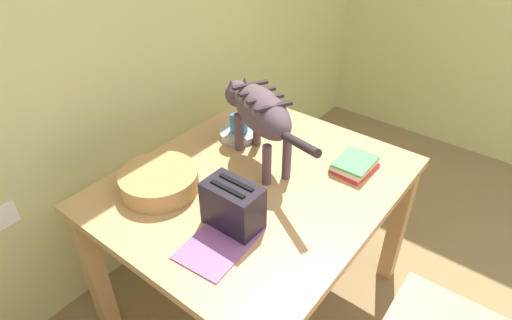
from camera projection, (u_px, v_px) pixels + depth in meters
wall_rear at (122, 12)px, 1.79m from camera, size 4.59×0.11×2.50m
dining_table at (256, 197)px, 1.75m from camera, size 1.17×0.99×0.72m
cat at (259, 111)px, 1.69m from camera, size 0.36×0.64×0.33m
saucer_bowl at (239, 133)px, 1.97m from camera, size 0.18×0.18×0.03m
coffee_mug at (239, 123)px, 1.94m from camera, size 0.12×0.08×0.08m
magazine at (220, 243)px, 1.41m from camera, size 0.30×0.21×0.01m
book_stack at (355, 165)px, 1.74m from camera, size 0.19×0.15×0.05m
wicker_basket at (159, 181)px, 1.63m from camera, size 0.30×0.30×0.08m
toaster at (233, 206)px, 1.44m from camera, size 0.12×0.20×0.18m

